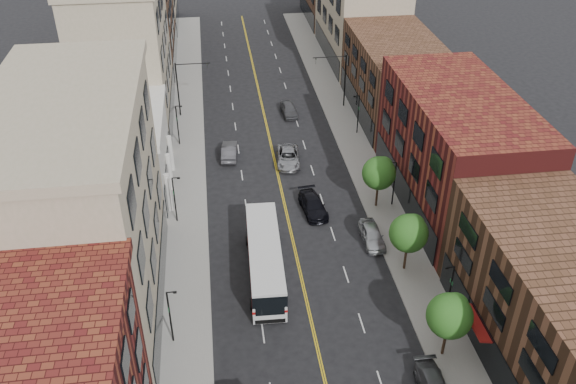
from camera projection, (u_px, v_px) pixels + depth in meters
name	position (u px, v px, depth m)	size (l,w,h in m)	color
sidewalk_left	(188.00, 165.00, 69.88)	(4.00, 110.00, 0.15)	gray
sidewalk_right	(358.00, 153.00, 72.10)	(4.00, 110.00, 0.15)	gray
bldg_l_tanoffice	(83.00, 217.00, 45.98)	(10.00, 22.00, 18.00)	#9C9274
bldg_l_white	(117.00, 156.00, 63.64)	(10.00, 14.00, 8.00)	silver
bldg_l_far_a	(124.00, 53.00, 74.98)	(10.00, 20.00, 18.00)	#9C9274
bldg_l_far_b	(138.00, 16.00, 92.37)	(10.00, 20.00, 15.00)	#503220
bldg_r_mid	(456.00, 151.00, 60.51)	(10.00, 22.00, 12.00)	#571717
bldg_r_far_a	(396.00, 78.00, 78.46)	(10.00, 20.00, 10.00)	#503220
bldg_r_far_b	(360.00, 14.00, 94.76)	(10.00, 22.00, 14.00)	#9C9274
tree_r_1	(451.00, 314.00, 44.18)	(3.40, 3.40, 5.59)	black
tree_r_2	(409.00, 232.00, 52.47)	(3.40, 3.40, 5.59)	black
tree_r_3	(380.00, 172.00, 60.75)	(3.40, 3.40, 5.59)	black
lamp_l_1	(170.00, 314.00, 45.82)	(0.81, 0.55, 5.05)	black
lamp_l_2	(175.00, 197.00, 59.08)	(0.81, 0.55, 5.05)	black
lamp_l_3	(178.00, 123.00, 72.33)	(0.81, 0.55, 5.05)	black
lamp_r_1	(450.00, 288.00, 48.25)	(0.81, 0.55, 5.05)	black
lamp_r_2	(394.00, 181.00, 61.50)	(0.81, 0.55, 5.05)	black
lamp_r_3	(358.00, 112.00, 74.76)	(0.81, 0.55, 5.05)	black
signal_mast_left	(183.00, 83.00, 78.11)	(4.49, 0.18, 7.20)	black
signal_mast_right	(340.00, 75.00, 80.39)	(4.49, 0.18, 7.20)	black
city_bus	(265.00, 257.00, 53.13)	(3.43, 12.86, 3.28)	silver
car_parked_far	(372.00, 235.00, 57.59)	(1.90, 4.72, 1.61)	#B8BBC0
car_lane_behind	(229.00, 151.00, 71.08)	(1.69, 4.85, 1.60)	#444448
car_lane_a	(313.00, 205.00, 61.80)	(2.16, 5.32, 1.54)	black
car_lane_b	(288.00, 157.00, 69.94)	(2.60, 5.63, 1.56)	#98999F
car_lane_c	(289.00, 109.00, 80.47)	(1.85, 4.59, 1.56)	#48494D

